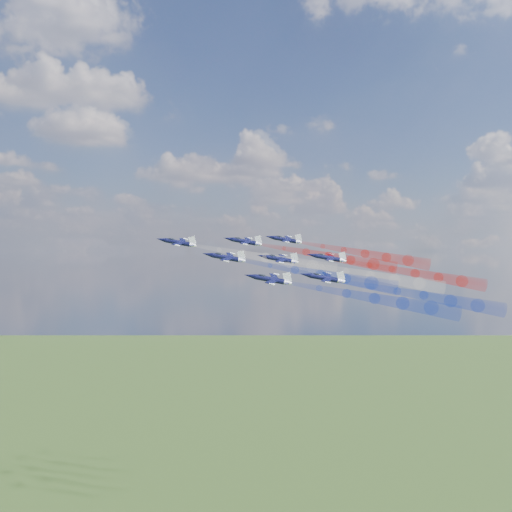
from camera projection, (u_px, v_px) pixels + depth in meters
name	position (u px, v px, depth m)	size (l,w,h in m)	color
jet_lead	(178.00, 242.00, 161.98)	(8.61, 10.76, 2.87)	black
trail_lead	(266.00, 258.00, 159.64)	(3.59, 35.89, 3.59)	white
jet_inner_left	(226.00, 258.00, 151.16)	(8.61, 10.76, 2.87)	black
trail_inner_left	(320.00, 274.00, 148.82)	(3.59, 35.89, 3.59)	#1837CC
jet_inner_right	(244.00, 241.00, 170.54)	(8.61, 10.76, 2.87)	black
trail_inner_right	(328.00, 256.00, 168.19)	(3.59, 35.89, 3.59)	red
jet_outer_left	(270.00, 279.00, 138.03)	(8.61, 10.76, 2.87)	black
trail_outer_left	(375.00, 298.00, 135.69)	(3.59, 35.89, 3.59)	#1837CC
jet_center_third	(279.00, 259.00, 158.46)	(8.61, 10.76, 2.87)	black
trail_center_third	(370.00, 275.00, 156.12)	(3.59, 35.89, 3.59)	white
jet_outer_right	(285.00, 240.00, 180.41)	(8.61, 10.76, 2.87)	black
trail_outer_right	(365.00, 253.00, 178.06)	(3.59, 35.89, 3.59)	red
jet_rear_left	(324.00, 278.00, 146.27)	(8.61, 10.76, 2.87)	black
trail_rear_left	(424.00, 296.00, 143.93)	(3.59, 35.89, 3.59)	#1837CC
jet_rear_right	(328.00, 258.00, 166.88)	(8.61, 10.76, 2.87)	black
trail_rear_right	(415.00, 273.00, 164.54)	(3.59, 35.89, 3.59)	red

